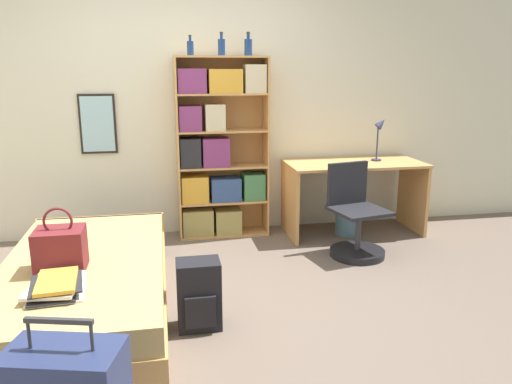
{
  "coord_description": "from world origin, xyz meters",
  "views": [
    {
      "loc": [
        -0.23,
        -3.26,
        1.62
      ],
      "look_at": [
        0.43,
        0.21,
        0.75
      ],
      "focal_mm": 35.0,
      "sensor_mm": 36.0,
      "label": 1
    }
  ],
  "objects_px": {
    "bottle_brown": "(222,47)",
    "bottle_green": "(190,48)",
    "handbag": "(60,249)",
    "desk_lamp": "(380,131)",
    "bottle_clear": "(248,47)",
    "desk_chair": "(355,227)",
    "backpack": "(199,295)",
    "waste_bin": "(347,224)",
    "desk": "(353,183)",
    "book_stack_on_bed": "(56,286)",
    "bookcase": "(217,152)",
    "bed": "(87,286)"
  },
  "relations": [
    {
      "from": "book_stack_on_bed",
      "to": "desk_lamp",
      "type": "bearing_deg",
      "value": 34.3
    },
    {
      "from": "book_stack_on_bed",
      "to": "bottle_green",
      "type": "bearing_deg",
      "value": 65.49
    },
    {
      "from": "bottle_green",
      "to": "desk_chair",
      "type": "distance_m",
      "value": 2.21
    },
    {
      "from": "bookcase",
      "to": "desk_chair",
      "type": "xyz_separation_m",
      "value": [
        1.14,
        -0.78,
        -0.58
      ]
    },
    {
      "from": "desk_chair",
      "to": "bottle_green",
      "type": "bearing_deg",
      "value": 150.64
    },
    {
      "from": "handbag",
      "to": "bottle_clear",
      "type": "bearing_deg",
      "value": 48.33
    },
    {
      "from": "book_stack_on_bed",
      "to": "desk_chair",
      "type": "height_order",
      "value": "desk_chair"
    },
    {
      "from": "desk_lamp",
      "to": "backpack",
      "type": "distance_m",
      "value": 2.7
    },
    {
      "from": "bottle_clear",
      "to": "desk_chair",
      "type": "xyz_separation_m",
      "value": [
        0.83,
        -0.77,
        -1.57
      ]
    },
    {
      "from": "backpack",
      "to": "desk_chair",
      "type": "bearing_deg",
      "value": 35.45
    },
    {
      "from": "handbag",
      "to": "bottle_clear",
      "type": "height_order",
      "value": "bottle_clear"
    },
    {
      "from": "handbag",
      "to": "book_stack_on_bed",
      "type": "distance_m",
      "value": 0.36
    },
    {
      "from": "handbag",
      "to": "desk_lamp",
      "type": "bearing_deg",
      "value": 28.87
    },
    {
      "from": "bottle_brown",
      "to": "waste_bin",
      "type": "xyz_separation_m",
      "value": [
        1.21,
        -0.22,
        -1.71
      ]
    },
    {
      "from": "bed",
      "to": "bottle_brown",
      "type": "xyz_separation_m",
      "value": [
        1.12,
        1.47,
        1.62
      ]
    },
    {
      "from": "bed",
      "to": "desk",
      "type": "bearing_deg",
      "value": 28.52
    },
    {
      "from": "bottle_clear",
      "to": "desk",
      "type": "distance_m",
      "value": 1.67
    },
    {
      "from": "bottle_clear",
      "to": "waste_bin",
      "type": "distance_m",
      "value": 1.98
    },
    {
      "from": "book_stack_on_bed",
      "to": "bottle_green",
      "type": "relative_size",
      "value": 2.19
    },
    {
      "from": "bookcase",
      "to": "waste_bin",
      "type": "height_order",
      "value": "bookcase"
    },
    {
      "from": "handbag",
      "to": "bookcase",
      "type": "xyz_separation_m",
      "value": [
        1.17,
        1.67,
        0.3
      ]
    },
    {
      "from": "book_stack_on_bed",
      "to": "backpack",
      "type": "bearing_deg",
      "value": 13.23
    },
    {
      "from": "bottle_brown",
      "to": "desk_lamp",
      "type": "distance_m",
      "value": 1.75
    },
    {
      "from": "bottle_brown",
      "to": "handbag",
      "type": "bearing_deg",
      "value": -126.63
    },
    {
      "from": "bottle_clear",
      "to": "waste_bin",
      "type": "relative_size",
      "value": 0.9
    },
    {
      "from": "desk",
      "to": "bottle_brown",
      "type": "bearing_deg",
      "value": 172.93
    },
    {
      "from": "bottle_brown",
      "to": "bottle_clear",
      "type": "height_order",
      "value": "bottle_clear"
    },
    {
      "from": "handbag",
      "to": "bed",
      "type": "bearing_deg",
      "value": 60.4
    },
    {
      "from": "backpack",
      "to": "waste_bin",
      "type": "distance_m",
      "value": 2.25
    },
    {
      "from": "backpack",
      "to": "bottle_brown",
      "type": "bearing_deg",
      "value": 77.84
    },
    {
      "from": "bottle_clear",
      "to": "desk_lamp",
      "type": "height_order",
      "value": "bottle_clear"
    },
    {
      "from": "bed",
      "to": "bottle_brown",
      "type": "distance_m",
      "value": 2.46
    },
    {
      "from": "bookcase",
      "to": "backpack",
      "type": "xyz_separation_m",
      "value": [
        -0.33,
        -1.82,
        -0.62
      ]
    },
    {
      "from": "desk_lamp",
      "to": "desk_chair",
      "type": "relative_size",
      "value": 0.54
    },
    {
      "from": "handbag",
      "to": "bottle_clear",
      "type": "xyz_separation_m",
      "value": [
        1.48,
        1.66,
        1.29
      ]
    },
    {
      "from": "desk_chair",
      "to": "bottle_brown",
      "type": "bearing_deg",
      "value": 144.83
    },
    {
      "from": "bookcase",
      "to": "bottle_brown",
      "type": "bearing_deg",
      "value": -16.46
    },
    {
      "from": "bookcase",
      "to": "bottle_brown",
      "type": "xyz_separation_m",
      "value": [
        0.06,
        -0.02,
        0.98
      ]
    },
    {
      "from": "bottle_clear",
      "to": "desk",
      "type": "xyz_separation_m",
      "value": [
        1.03,
        -0.17,
        -1.3
      ]
    },
    {
      "from": "bottle_brown",
      "to": "desk_chair",
      "type": "distance_m",
      "value": 2.05
    },
    {
      "from": "book_stack_on_bed",
      "to": "desk_chair",
      "type": "xyz_separation_m",
      "value": [
        2.28,
        1.24,
        -0.18
      ]
    },
    {
      "from": "bookcase",
      "to": "backpack",
      "type": "bearing_deg",
      "value": -100.18
    },
    {
      "from": "handbag",
      "to": "waste_bin",
      "type": "xyz_separation_m",
      "value": [
        2.44,
        1.43,
        -0.42
      ]
    },
    {
      "from": "desk",
      "to": "desk_chair",
      "type": "bearing_deg",
      "value": -108.84
    },
    {
      "from": "waste_bin",
      "to": "bottle_clear",
      "type": "bearing_deg",
      "value": 166.31
    },
    {
      "from": "handbag",
      "to": "bottle_clear",
      "type": "distance_m",
      "value": 2.57
    },
    {
      "from": "bookcase",
      "to": "bottle_clear",
      "type": "bearing_deg",
      "value": -1.4
    },
    {
      "from": "bed",
      "to": "desk_chair",
      "type": "bearing_deg",
      "value": 17.8
    },
    {
      "from": "bottle_brown",
      "to": "bottle_green",
      "type": "bearing_deg",
      "value": 178.46
    },
    {
      "from": "book_stack_on_bed",
      "to": "desk_chair",
      "type": "relative_size",
      "value": 0.49
    }
  ]
}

